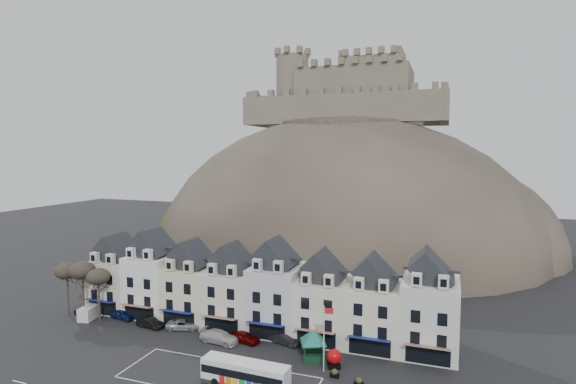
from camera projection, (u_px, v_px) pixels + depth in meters
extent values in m
plane|color=black|center=(197.00, 380.00, 49.45)|extent=(300.00, 300.00, 0.00)
cube|color=silver|center=(218.00, 378.00, 49.95)|extent=(22.00, 7.50, 0.01)
cube|color=beige|center=(120.00, 283.00, 72.11)|extent=(6.80, 8.00, 8.00)
cube|color=black|center=(119.00, 251.00, 71.65)|extent=(6.80, 5.76, 2.80)
cube|color=beige|center=(95.00, 257.00, 68.80)|extent=(1.20, 0.80, 1.60)
cube|color=beige|center=(111.00, 259.00, 67.80)|extent=(1.20, 0.80, 1.60)
cube|color=black|center=(102.00, 308.00, 68.58)|extent=(5.10, 0.06, 2.20)
cube|color=navy|center=(99.00, 301.00, 67.83)|extent=(5.10, 1.29, 0.43)
cube|color=white|center=(155.00, 284.00, 69.77)|extent=(6.80, 8.00, 9.20)
cube|color=black|center=(154.00, 247.00, 69.25)|extent=(6.80, 5.76, 2.80)
cube|color=white|center=(131.00, 253.00, 66.40)|extent=(1.20, 0.80, 1.60)
cube|color=white|center=(148.00, 255.00, 65.39)|extent=(1.20, 0.80, 1.60)
cube|color=black|center=(139.00, 313.00, 66.29)|extent=(5.10, 0.06, 2.20)
cube|color=maroon|center=(136.00, 306.00, 65.54)|extent=(5.10, 1.29, 0.43)
cube|color=beige|center=(193.00, 292.00, 67.53)|extent=(6.80, 8.00, 8.00)
cube|color=black|center=(193.00, 258.00, 67.06)|extent=(6.80, 5.76, 2.80)
cube|color=beige|center=(170.00, 265.00, 64.22)|extent=(1.20, 0.80, 1.60)
cube|color=beige|center=(188.00, 267.00, 63.21)|extent=(1.20, 0.80, 1.60)
cube|color=black|center=(179.00, 319.00, 63.99)|extent=(5.10, 0.06, 2.20)
cube|color=navy|center=(176.00, 312.00, 63.25)|extent=(5.10, 1.29, 0.43)
cube|color=silver|center=(234.00, 297.00, 65.24)|extent=(6.80, 8.00, 8.00)
cube|color=black|center=(234.00, 262.00, 64.77)|extent=(6.80, 5.76, 2.80)
cube|color=silver|center=(212.00, 269.00, 61.93)|extent=(1.20, 0.80, 1.60)
cube|color=silver|center=(232.00, 271.00, 60.92)|extent=(1.20, 0.80, 1.60)
cube|color=black|center=(221.00, 325.00, 61.70)|extent=(5.10, 0.06, 2.20)
cube|color=maroon|center=(219.00, 318.00, 60.96)|extent=(5.10, 1.29, 0.43)
cube|color=silver|center=(278.00, 298.00, 62.89)|extent=(6.80, 8.00, 9.20)
cube|color=black|center=(278.00, 258.00, 62.37)|extent=(6.80, 5.76, 2.80)
cube|color=silver|center=(257.00, 265.00, 59.53)|extent=(1.20, 0.80, 1.60)
cube|color=silver|center=(278.00, 267.00, 58.52)|extent=(1.20, 0.80, 1.60)
cube|color=black|center=(267.00, 332.00, 59.41)|extent=(5.10, 0.06, 2.20)
cube|color=navy|center=(265.00, 324.00, 58.66)|extent=(5.10, 1.29, 0.43)
cube|color=silver|center=(325.00, 308.00, 60.65)|extent=(6.80, 8.00, 8.00)
cube|color=black|center=(325.00, 270.00, 60.18)|extent=(6.80, 5.76, 2.80)
cube|color=silver|center=(306.00, 279.00, 57.34)|extent=(1.20, 0.80, 1.60)
cube|color=silver|center=(329.00, 281.00, 56.33)|extent=(1.20, 0.80, 1.60)
cube|color=black|center=(316.00, 339.00, 57.12)|extent=(5.10, 0.06, 2.20)
cube|color=maroon|center=(315.00, 331.00, 56.37)|extent=(5.10, 1.29, 0.43)
cube|color=#EDE8CE|center=(375.00, 314.00, 58.36)|extent=(6.80, 8.00, 8.00)
cube|color=black|center=(376.00, 275.00, 57.89)|extent=(6.80, 5.76, 2.80)
cube|color=#EDE8CE|center=(359.00, 284.00, 55.05)|extent=(1.20, 0.80, 1.60)
cube|color=#EDE8CE|center=(384.00, 286.00, 54.04)|extent=(1.20, 0.80, 1.60)
cube|color=black|center=(370.00, 347.00, 54.82)|extent=(5.10, 0.06, 2.20)
cube|color=navy|center=(369.00, 339.00, 54.08)|extent=(5.10, 1.29, 0.43)
cube|color=silver|center=(430.00, 316.00, 56.01)|extent=(6.80, 8.00, 9.20)
cube|color=black|center=(431.00, 271.00, 55.49)|extent=(6.80, 5.76, 2.80)
cube|color=silver|center=(417.00, 280.00, 52.65)|extent=(1.20, 0.80, 1.60)
cube|color=silver|center=(444.00, 282.00, 51.64)|extent=(1.20, 0.80, 1.60)
cube|color=black|center=(428.00, 355.00, 52.53)|extent=(5.10, 0.06, 2.20)
cube|color=maroon|center=(428.00, 347.00, 51.79)|extent=(5.10, 1.29, 0.43)
ellipsoid|color=#332D27|center=(341.00, 250.00, 115.05)|extent=(96.00, 76.00, 68.00)
ellipsoid|color=#222F17|center=(253.00, 248.00, 116.85)|extent=(52.00, 44.00, 42.00)
ellipsoid|color=#332D27|center=(440.00, 254.00, 110.71)|extent=(56.00, 48.00, 46.00)
ellipsoid|color=#222F17|center=(310.00, 261.00, 103.28)|extent=(40.00, 28.00, 28.00)
ellipsoid|color=#332D27|center=(373.00, 264.00, 100.44)|extent=(36.00, 28.00, 24.00)
cylinder|color=#332D27|center=(342.00, 128.00, 112.27)|extent=(30.00, 30.00, 3.00)
cube|color=#665F4D|center=(339.00, 108.00, 108.12)|extent=(48.00, 2.20, 7.00)
cube|color=#665F4D|center=(355.00, 115.00, 126.86)|extent=(48.00, 2.20, 7.00)
cube|color=#665F4D|center=(263.00, 114.00, 125.58)|extent=(2.20, 22.00, 7.00)
cube|color=#665F4D|center=(445.00, 109.00, 109.40)|extent=(2.20, 22.00, 7.00)
cube|color=#665F4D|center=(356.00, 90.00, 116.32)|extent=(28.00, 18.00, 10.00)
cube|color=#665F4D|center=(372.00, 85.00, 116.71)|extent=(14.00, 12.00, 13.00)
cylinder|color=#665F4D|center=(292.00, 91.00, 117.97)|extent=(8.40, 8.40, 18.00)
cylinder|color=silver|center=(373.00, 49.00, 115.90)|extent=(0.16, 0.16, 5.00)
cylinder|color=#342B21|center=(68.00, 297.00, 68.81)|extent=(0.32, 0.32, 5.74)
ellipsoid|color=#383028|center=(67.00, 271.00, 68.45)|extent=(3.61, 3.61, 2.54)
cylinder|color=#342B21|center=(83.00, 298.00, 67.79)|extent=(0.32, 0.32, 6.02)
ellipsoid|color=#383028|center=(82.00, 270.00, 67.40)|extent=(3.78, 3.78, 2.67)
cylinder|color=#342B21|center=(99.00, 302.00, 66.80)|extent=(0.32, 0.32, 5.46)
ellipsoid|color=#383028|center=(98.00, 277.00, 66.45)|extent=(3.43, 3.43, 2.42)
cube|color=#262628|center=(245.00, 384.00, 48.06)|extent=(9.82, 2.59, 0.44)
cube|color=white|center=(245.00, 372.00, 47.95)|extent=(9.82, 2.54, 2.23)
cube|color=black|center=(245.00, 371.00, 47.93)|extent=(9.63, 2.60, 0.84)
cube|color=white|center=(245.00, 363.00, 47.86)|extent=(9.62, 2.45, 0.22)
cube|color=orange|center=(287.00, 372.00, 46.09)|extent=(0.09, 1.06, 0.25)
cylinder|color=black|center=(274.00, 384.00, 47.90)|extent=(0.86, 0.31, 0.85)
cylinder|color=black|center=(215.00, 382.00, 48.28)|extent=(0.86, 0.31, 0.85)
cylinder|color=black|center=(224.00, 373.00, 50.13)|extent=(0.86, 0.31, 0.85)
cube|color=#10321E|center=(302.00, 347.00, 55.27)|extent=(0.18, 0.18, 2.13)
cube|color=#10321E|center=(321.00, 347.00, 55.45)|extent=(0.18, 0.18, 2.13)
cube|color=#10321E|center=(304.00, 356.00, 52.89)|extent=(0.18, 0.18, 2.13)
cube|color=#10321E|center=(324.00, 355.00, 53.07)|extent=(0.18, 0.18, 2.13)
cube|color=#10321E|center=(313.00, 343.00, 54.07)|extent=(3.87, 3.87, 0.11)
cone|color=#145B4E|center=(313.00, 336.00, 54.00)|extent=(5.35, 5.35, 1.60)
cube|color=black|center=(334.00, 365.00, 52.36)|extent=(1.83, 1.83, 0.56)
sphere|color=#AE090D|center=(334.00, 357.00, 52.27)|extent=(1.74, 1.74, 1.74)
cylinder|color=silver|center=(324.00, 339.00, 51.03)|extent=(0.12, 0.12, 7.72)
cube|color=red|center=(329.00, 311.00, 50.66)|extent=(1.04, 0.25, 0.68)
cube|color=silver|center=(91.00, 312.00, 67.84)|extent=(2.64, 4.46, 1.91)
cube|color=black|center=(90.00, 309.00, 67.80)|extent=(1.70, 0.43, 0.82)
cube|color=black|center=(335.00, 375.00, 49.97)|extent=(0.99, 0.52, 0.49)
sphere|color=#222F17|center=(335.00, 372.00, 49.93)|extent=(0.69, 0.69, 0.69)
cube|color=black|center=(359.00, 384.00, 48.10)|extent=(1.00, 0.57, 0.48)
sphere|color=#222F17|center=(359.00, 381.00, 48.06)|extent=(0.67, 0.67, 0.67)
imported|color=#0E1B48|center=(123.00, 314.00, 67.38)|extent=(4.54, 2.41, 1.47)
imported|color=black|center=(150.00, 323.00, 64.11)|extent=(4.42, 2.04, 1.40)
imported|color=#ACAEB4|center=(184.00, 324.00, 63.53)|extent=(5.30, 3.82, 1.36)
imported|color=silver|center=(219.00, 337.00, 59.08)|extent=(5.67, 2.79, 1.59)
imported|color=#510404|center=(245.00, 337.00, 59.11)|extent=(4.46, 2.47, 1.43)
imported|color=black|center=(285.00, 339.00, 58.61)|extent=(4.46, 2.58, 1.39)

